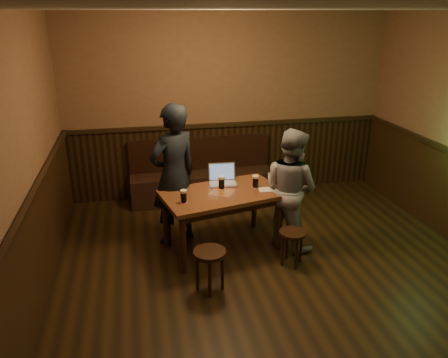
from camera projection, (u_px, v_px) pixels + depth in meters
name	position (u px, v px, depth m)	size (l,w,h in m)	color
room	(289.00, 184.00, 4.29)	(5.04, 6.04, 2.84)	black
bench	(202.00, 180.00, 6.83)	(2.20, 0.50, 0.95)	black
pub_table	(222.00, 200.00, 5.27)	(1.56, 1.10, 0.76)	#522C17
stool_left	(210.00, 259.00, 4.54)	(0.40, 0.40, 0.47)	black
stool_right	(292.00, 238.00, 5.03)	(0.35, 0.35, 0.42)	black
pint_left	(184.00, 196.00, 4.92)	(0.10, 0.10, 0.15)	#A41426
pint_mid	(222.00, 182.00, 5.31)	(0.10, 0.10, 0.16)	#A41426
pint_right	(256.00, 181.00, 5.35)	(0.10, 0.10, 0.16)	#A41426
laptop	(223.00, 178.00, 5.49)	(0.36, 0.29, 0.24)	silver
menu	(268.00, 189.00, 5.31)	(0.22, 0.15, 0.00)	silver
person_suit	(174.00, 176.00, 5.35)	(0.65, 0.43, 1.80)	black
person_grey	(290.00, 189.00, 5.33)	(0.73, 0.57, 1.51)	gray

